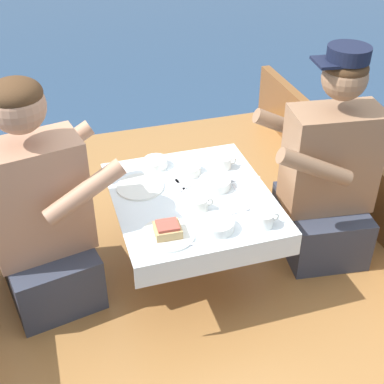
% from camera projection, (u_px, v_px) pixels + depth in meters
% --- Properties ---
extents(ground_plane, '(60.00, 60.00, 0.00)m').
position_uv_depth(ground_plane, '(189.00, 301.00, 2.74)').
color(ground_plane, navy).
extents(boat_deck, '(2.03, 2.83, 0.27)m').
position_uv_depth(boat_deck, '(189.00, 281.00, 2.66)').
color(boat_deck, '#9E6B38').
rests_on(boat_deck, ground_plane).
extents(gunwale_starboard, '(0.06, 2.83, 0.35)m').
position_uv_depth(gunwale_starboard, '(374.00, 197.00, 2.72)').
color(gunwale_starboard, brown).
rests_on(gunwale_starboard, boat_deck).
extents(cockpit_table, '(0.68, 0.76, 0.41)m').
position_uv_depth(cockpit_table, '(192.00, 204.00, 2.34)').
color(cockpit_table, '#B2B2B7').
rests_on(cockpit_table, boat_deck).
extents(person_port, '(0.58, 0.52, 1.02)m').
position_uv_depth(person_port, '(41.00, 217.00, 2.19)').
color(person_port, '#333847').
rests_on(person_port, boat_deck).
extents(person_starboard, '(0.56, 0.49, 1.02)m').
position_uv_depth(person_starboard, '(326.00, 178.00, 2.45)').
color(person_starboard, '#333847').
rests_on(person_starboard, boat_deck).
extents(plate_sandwich, '(0.21, 0.21, 0.01)m').
position_uv_depth(plate_sandwich, '(168.00, 235.00, 2.09)').
color(plate_sandwich, silver).
rests_on(plate_sandwich, cockpit_table).
extents(plate_bread, '(0.21, 0.21, 0.01)m').
position_uv_depth(plate_bread, '(140.00, 187.00, 2.37)').
color(plate_bread, silver).
rests_on(plate_bread, cockpit_table).
extents(sandwich, '(0.11, 0.10, 0.05)m').
position_uv_depth(sandwich, '(168.00, 229.00, 2.07)').
color(sandwich, tan).
rests_on(sandwich, plate_sandwich).
extents(bowl_port_near, '(0.14, 0.14, 0.04)m').
position_uv_depth(bowl_port_near, '(215.00, 183.00, 2.36)').
color(bowl_port_near, silver).
rests_on(bowl_port_near, cockpit_table).
extents(bowl_starboard_near, '(0.14, 0.14, 0.04)m').
position_uv_depth(bowl_starboard_near, '(217.00, 224.00, 2.11)').
color(bowl_starboard_near, silver).
rests_on(bowl_starboard_near, cockpit_table).
extents(bowl_center_far, '(0.12, 0.12, 0.04)m').
position_uv_depth(bowl_center_far, '(187.00, 169.00, 2.46)').
color(bowl_center_far, silver).
rests_on(bowl_center_far, cockpit_table).
extents(bowl_port_far, '(0.11, 0.11, 0.04)m').
position_uv_depth(bowl_port_far, '(156.00, 162.00, 2.51)').
color(bowl_port_far, silver).
rests_on(bowl_port_far, cockpit_table).
extents(coffee_cup_port, '(0.10, 0.07, 0.06)m').
position_uv_depth(coffee_cup_port, '(265.00, 219.00, 2.13)').
color(coffee_cup_port, silver).
rests_on(coffee_cup_port, cockpit_table).
extents(coffee_cup_starboard, '(0.10, 0.08, 0.06)m').
position_uv_depth(coffee_cup_starboard, '(199.00, 204.00, 2.21)').
color(coffee_cup_starboard, silver).
rests_on(coffee_cup_starboard, cockpit_table).
extents(coffee_cup_center, '(0.09, 0.07, 0.05)m').
position_uv_depth(coffee_cup_center, '(224.00, 163.00, 2.49)').
color(coffee_cup_center, silver).
rests_on(coffee_cup_center, cockpit_table).
extents(utensil_fork_port, '(0.17, 0.03, 0.00)m').
position_uv_depth(utensil_fork_port, '(238.00, 180.00, 2.42)').
color(utensil_fork_port, silver).
rests_on(utensil_fork_port, cockpit_table).
extents(utensil_knife_port, '(0.16, 0.09, 0.00)m').
position_uv_depth(utensil_knife_port, '(192.00, 184.00, 2.39)').
color(utensil_knife_port, silver).
rests_on(utensil_knife_port, cockpit_table).
extents(utensil_spoon_port, '(0.17, 0.04, 0.01)m').
position_uv_depth(utensil_spoon_port, '(237.00, 212.00, 2.21)').
color(utensil_spoon_port, silver).
rests_on(utensil_spoon_port, cockpit_table).
extents(utensil_spoon_starboard, '(0.17, 0.06, 0.01)m').
position_uv_depth(utensil_spoon_starboard, '(200.00, 244.00, 2.05)').
color(utensil_spoon_starboard, silver).
rests_on(utensil_spoon_starboard, cockpit_table).
extents(utensil_knife_starboard, '(0.01, 0.17, 0.00)m').
position_uv_depth(utensil_knife_starboard, '(240.00, 194.00, 2.32)').
color(utensil_knife_starboard, silver).
rests_on(utensil_knife_starboard, cockpit_table).
extents(utensil_fork_starboard, '(0.04, 0.17, 0.00)m').
position_uv_depth(utensil_fork_starboard, '(182.00, 187.00, 2.37)').
color(utensil_fork_starboard, silver).
rests_on(utensil_fork_starboard, cockpit_table).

